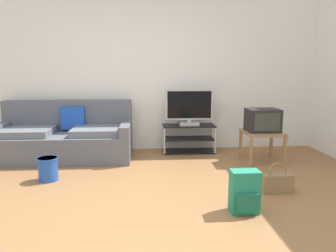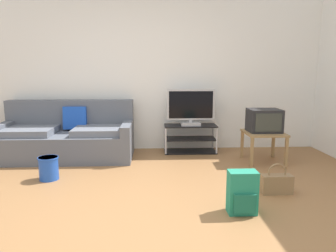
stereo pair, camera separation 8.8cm
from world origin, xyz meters
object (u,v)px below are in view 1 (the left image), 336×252
(couch, at_px, (65,138))
(flat_tv, at_px, (189,108))
(side_table, at_px, (262,136))
(handbag, at_px, (277,182))
(crt_tv, at_px, (263,120))
(backpack, at_px, (245,192))
(tv_stand, at_px, (189,138))
(cleaning_bucket, at_px, (48,168))

(couch, bearing_deg, flat_tv, 5.77)
(side_table, height_order, handbag, side_table)
(side_table, distance_m, handbag, 1.26)
(flat_tv, relative_size, handbag, 2.25)
(crt_tv, height_order, handbag, crt_tv)
(backpack, bearing_deg, tv_stand, 76.70)
(side_table, relative_size, cleaning_bucket, 1.91)
(side_table, distance_m, crt_tv, 0.23)
(tv_stand, bearing_deg, crt_tv, -30.58)
(flat_tv, height_order, handbag, flat_tv)
(side_table, relative_size, backpack, 1.34)
(crt_tv, bearing_deg, backpack, -114.89)
(couch, height_order, handbag, couch)
(backpack, height_order, handbag, backpack)
(side_table, xyz_separation_m, backpack, (-0.78, -1.67, -0.18))
(flat_tv, xyz_separation_m, side_table, (1.01, -0.59, -0.36))
(handbag, bearing_deg, couch, 149.28)
(flat_tv, xyz_separation_m, crt_tv, (1.01, -0.57, -0.13))
(backpack, distance_m, cleaning_bucket, 2.37)
(couch, relative_size, crt_tv, 4.43)
(handbag, distance_m, cleaning_bucket, 2.71)
(side_table, bearing_deg, flat_tv, 149.69)
(couch, bearing_deg, handbag, -30.72)
(backpack, bearing_deg, handbag, 23.07)
(side_table, bearing_deg, tv_stand, 148.75)
(tv_stand, distance_m, handbag, 1.97)
(tv_stand, relative_size, handbag, 2.49)
(tv_stand, relative_size, crt_tv, 1.87)
(tv_stand, distance_m, cleaning_bucket, 2.28)
(tv_stand, height_order, side_table, tv_stand)
(handbag, bearing_deg, cleaning_bucket, 168.00)
(couch, distance_m, flat_tv, 2.00)
(crt_tv, bearing_deg, couch, 172.71)
(side_table, xyz_separation_m, crt_tv, (0.00, 0.02, 0.23))
(couch, xyz_separation_m, flat_tv, (1.94, 0.20, 0.43))
(crt_tv, relative_size, cleaning_bucket, 1.58)
(backpack, bearing_deg, flat_tv, 76.76)
(crt_tv, relative_size, backpack, 1.11)
(tv_stand, relative_size, backpack, 2.07)
(tv_stand, bearing_deg, cleaning_bucket, -146.60)
(flat_tv, bearing_deg, couch, -174.23)
(tv_stand, distance_m, flat_tv, 0.52)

